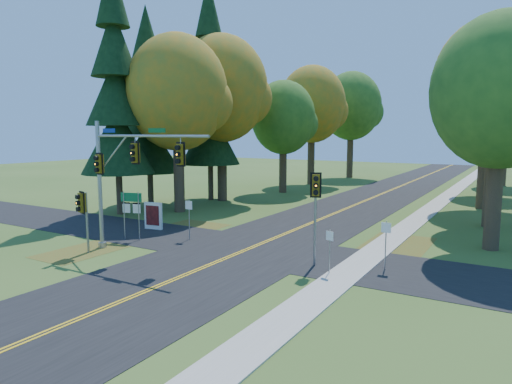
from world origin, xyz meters
The scene contains 30 objects.
ground centered at (0.00, 0.00, 0.00)m, with size 160.00×160.00×0.00m, color #38551E.
road_main centered at (0.00, 0.00, 0.01)m, with size 8.00×160.00×0.02m, color black.
road_cross centered at (0.00, 2.00, 0.01)m, with size 60.00×6.00×0.02m, color black.
centerline_left centered at (-0.10, 0.00, 0.03)m, with size 0.10×160.00×0.01m, color gold.
centerline_right centered at (0.10, 0.00, 0.03)m, with size 0.10×160.00×0.01m, color gold.
sidewalk_east centered at (6.20, 0.00, 0.03)m, with size 1.60×160.00×0.06m, color #9E998E.
leaf_patch_w_near centered at (-6.50, 4.00, 0.01)m, with size 4.00×6.00×0.00m, color brown.
leaf_patch_e centered at (6.80, 6.00, 0.01)m, with size 3.50×8.00×0.00m, color brown.
leaf_patch_w_far centered at (-7.50, -3.00, 0.01)m, with size 3.00×5.00×0.00m, color brown.
tree_w_a centered at (-11.13, 9.38, 9.49)m, with size 8.00×8.00×14.15m.
tree_e_a centered at (11.57, 8.77, 8.53)m, with size 7.20×7.20×12.73m.
tree_w_b centered at (-11.72, 16.29, 10.37)m, with size 8.60×8.60×15.38m.
tree_e_b centered at (10.97, 15.58, 8.90)m, with size 7.60×7.60×13.33m.
tree_w_c centered at (-9.54, 24.47, 7.94)m, with size 6.80×6.80×11.91m.
tree_e_c centered at (9.88, 23.69, 10.66)m, with size 8.80×8.80×15.79m.
tree_w_d centered at (-10.13, 33.18, 9.78)m, with size 8.20×8.20×14.56m.
tree_e_d centered at (9.26, 32.87, 8.24)m, with size 7.00×7.00×12.32m.
tree_w_e centered at (-8.92, 44.09, 10.07)m, with size 8.40×8.40×14.97m.
tree_e_e centered at (10.47, 43.58, 9.19)m, with size 7.80×7.80×13.74m.
pine_a centered at (-14.50, 6.00, 9.18)m, with size 5.60×5.60×19.48m.
pine_b centered at (-16.00, 11.00, 8.16)m, with size 5.60×5.60×17.31m.
pine_c centered at (-13.00, 16.00, 9.69)m, with size 5.60×5.60×20.56m.
traffic_mast centered at (-5.33, -2.04, 4.52)m, with size 7.76×0.69×7.03m.
east_signal_pole centered at (4.47, 0.71, 3.45)m, with size 0.49×0.60×4.56m.
ped_signal_pole centered at (-7.05, -3.35, 2.49)m, with size 0.52×0.61×3.35m.
route_sign_cluster centered at (-7.20, 0.23, 2.06)m, with size 1.32×0.42×2.92m.
info_kiosk centered at (-8.18, 3.07, 0.90)m, with size 1.32×0.36×1.81m.
reg_sign_e_north centered at (7.50, 1.99, 1.59)m, with size 0.44×0.07×2.32m.
reg_sign_e_south centered at (5.51, -0.01, 1.41)m, with size 0.38×0.15×2.06m.
reg_sign_w centered at (-4.25, 1.99, 1.67)m, with size 0.47×0.08×2.43m.
Camera 1 is at (12.97, -19.01, 6.40)m, focal length 32.00 mm.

